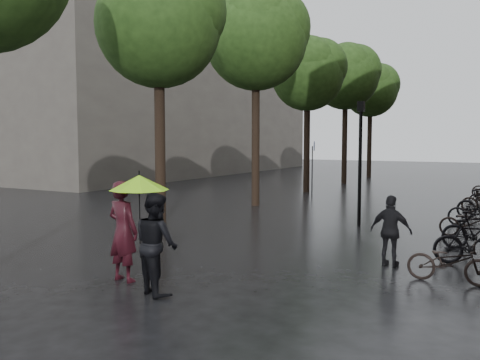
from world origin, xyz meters
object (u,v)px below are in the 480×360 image
Objects in this scene: person_burgundy at (123,231)px; lamp_post at (360,151)px; person_black at (156,243)px; pedestrian_walking at (391,231)px.

lamp_post reaches higher than person_burgundy.
person_black reaches higher than pedestrian_walking.
person_burgundy is 0.50× the size of lamp_post.
person_burgundy is 1.08× the size of person_black.
person_burgundy is 1.11m from person_black.
person_burgundy is 8.76m from lamp_post.
person_black is 1.17× the size of pedestrian_walking.
pedestrian_walking is (4.22, 3.64, -0.20)m from person_burgundy.
person_black is 8.90m from lamp_post.
person_black is at bearing 168.12° from person_burgundy.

